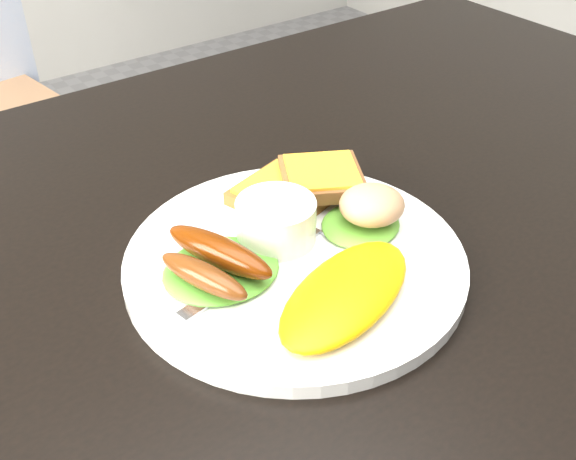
# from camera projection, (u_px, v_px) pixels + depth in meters

# --- Properties ---
(dining_table) EXTENTS (1.20, 0.80, 0.04)m
(dining_table) POSITION_uv_depth(u_px,v_px,m) (326.00, 229.00, 0.65)
(dining_table) COLOR black
(dining_table) RESTS_ON ground
(person) EXTENTS (0.58, 0.46, 1.42)m
(person) POSITION_uv_depth(u_px,v_px,m) (261.00, 53.00, 1.06)
(person) COLOR navy
(person) RESTS_ON ground
(plate) EXTENTS (0.29, 0.29, 0.01)m
(plate) POSITION_uv_depth(u_px,v_px,m) (295.00, 261.00, 0.57)
(plate) COLOR white
(plate) RESTS_ON dining_table
(lettuce_left) EXTENTS (0.10, 0.10, 0.01)m
(lettuce_left) POSITION_uv_depth(u_px,v_px,m) (221.00, 270.00, 0.54)
(lettuce_left) COLOR #4F9A2E
(lettuce_left) RESTS_ON plate
(lettuce_right) EXTENTS (0.09, 0.09, 0.01)m
(lettuce_right) POSITION_uv_depth(u_px,v_px,m) (361.00, 224.00, 0.59)
(lettuce_right) COLOR #538A33
(lettuce_right) RESTS_ON plate
(omelette) EXTENTS (0.16, 0.11, 0.02)m
(omelette) POSITION_uv_depth(u_px,v_px,m) (346.00, 293.00, 0.51)
(omelette) COLOR #F8B20B
(omelette) RESTS_ON plate
(sausage_a) EXTENTS (0.05, 0.09, 0.02)m
(sausage_a) POSITION_uv_depth(u_px,v_px,m) (203.00, 276.00, 0.51)
(sausage_a) COLOR #5C320D
(sausage_a) RESTS_ON lettuce_left
(sausage_b) EXTENTS (0.06, 0.11, 0.03)m
(sausage_b) POSITION_uv_depth(u_px,v_px,m) (219.00, 252.00, 0.53)
(sausage_b) COLOR #5A2B05
(sausage_b) RESTS_ON lettuce_left
(ramekin) EXTENTS (0.07, 0.07, 0.04)m
(ramekin) POSITION_uv_depth(u_px,v_px,m) (276.00, 222.00, 0.57)
(ramekin) COLOR white
(ramekin) RESTS_ON plate
(toast_a) EXTENTS (0.10, 0.10, 0.01)m
(toast_a) POSITION_uv_depth(u_px,v_px,m) (284.00, 195.00, 0.63)
(toast_a) COLOR brown
(toast_a) RESTS_ON plate
(toast_b) EXTENTS (0.10, 0.10, 0.01)m
(toast_b) POSITION_uv_depth(u_px,v_px,m) (322.00, 178.00, 0.63)
(toast_b) COLOR olive
(toast_b) RESTS_ON toast_a
(potato_salad) EXTENTS (0.07, 0.07, 0.03)m
(potato_salad) POSITION_uv_depth(u_px,v_px,m) (372.00, 205.00, 0.58)
(potato_salad) COLOR #C8B493
(potato_salad) RESTS_ON lettuce_right
(fork) EXTENTS (0.15, 0.04, 0.00)m
(fork) POSITION_uv_depth(u_px,v_px,m) (254.00, 270.00, 0.54)
(fork) COLOR #ADAFB7
(fork) RESTS_ON plate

